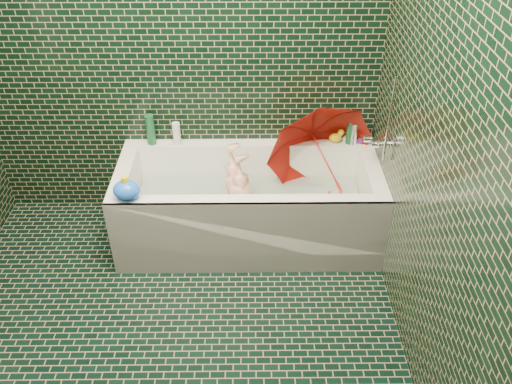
{
  "coord_description": "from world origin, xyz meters",
  "views": [
    {
      "loc": [
        0.47,
        -1.85,
        2.46
      ],
      "look_at": [
        0.5,
        0.82,
        0.51
      ],
      "focal_mm": 38.0,
      "sensor_mm": 36.0,
      "label": 1
    }
  ],
  "objects_px": {
    "bathtub": "(249,212)",
    "child": "(243,202)",
    "umbrella": "(326,161)",
    "rubber_duck": "(336,137)",
    "bath_toy": "(126,190)"
  },
  "relations": [
    {
      "from": "bathtub",
      "to": "child",
      "type": "relative_size",
      "value": 2.15
    },
    {
      "from": "umbrella",
      "to": "rubber_duck",
      "type": "distance_m",
      "value": 0.26
    },
    {
      "from": "child",
      "to": "rubber_duck",
      "type": "relative_size",
      "value": 6.87
    },
    {
      "from": "bathtub",
      "to": "rubber_duck",
      "type": "relative_size",
      "value": 14.78
    },
    {
      "from": "umbrella",
      "to": "rubber_duck",
      "type": "xyz_separation_m",
      "value": [
        0.1,
        0.24,
        0.04
      ]
    },
    {
      "from": "bathtub",
      "to": "rubber_duck",
      "type": "height_order",
      "value": "rubber_duck"
    },
    {
      "from": "bathtub",
      "to": "bath_toy",
      "type": "height_order",
      "value": "bath_toy"
    },
    {
      "from": "bathtub",
      "to": "bath_toy",
      "type": "xyz_separation_m",
      "value": [
        -0.71,
        -0.3,
        0.41
      ]
    },
    {
      "from": "bathtub",
      "to": "rubber_duck",
      "type": "xyz_separation_m",
      "value": [
        0.6,
        0.34,
        0.38
      ]
    },
    {
      "from": "bathtub",
      "to": "rubber_duck",
      "type": "distance_m",
      "value": 0.79
    },
    {
      "from": "umbrella",
      "to": "rubber_duck",
      "type": "height_order",
      "value": "umbrella"
    },
    {
      "from": "bath_toy",
      "to": "bathtub",
      "type": "bearing_deg",
      "value": 23.64
    },
    {
      "from": "bath_toy",
      "to": "child",
      "type": "bearing_deg",
      "value": 23.97
    },
    {
      "from": "child",
      "to": "bath_toy",
      "type": "xyz_separation_m",
      "value": [
        -0.67,
        -0.29,
        0.31
      ]
    },
    {
      "from": "rubber_duck",
      "to": "bath_toy",
      "type": "xyz_separation_m",
      "value": [
        -1.31,
        -0.64,
        0.03
      ]
    }
  ]
}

